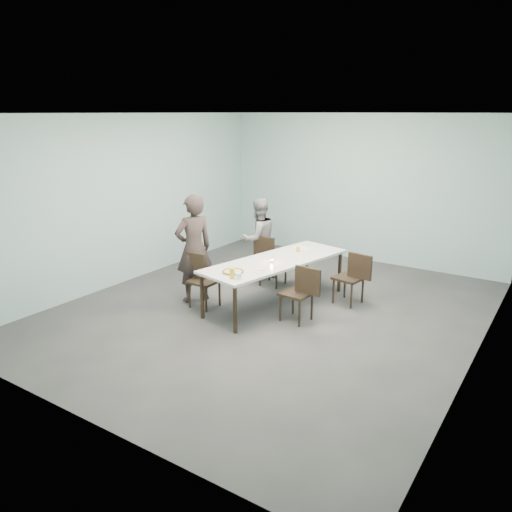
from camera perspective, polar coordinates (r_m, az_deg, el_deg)
The scene contains 16 objects.
ground at distance 7.92m, azimuth 1.65°, elevation -6.27°, with size 7.00×7.00×0.00m, color #333335.
room_shell at distance 7.38m, azimuth 1.78°, elevation 8.42°, with size 6.02×7.02×3.01m.
table at distance 7.97m, azimuth 2.28°, elevation -0.82°, with size 1.43×2.73×0.75m.
chair_near_left at distance 8.00m, azimuth -6.40°, elevation -2.29°, with size 0.61×0.42×0.87m.
chair_far_left at distance 8.96m, azimuth 1.51°, elevation -0.15°, with size 0.62×0.43×0.87m.
chair_near_right at distance 7.37m, azimuth 5.18°, elevation -3.89°, with size 0.63×0.45×0.87m.
chair_far_right at distance 8.15m, azimuth 11.04°, elevation -2.13°, with size 0.64×0.48×0.87m.
diner_near at distance 8.14m, azimuth -7.13°, elevation 0.84°, with size 0.65×0.42×1.77m, color black.
diner_far at distance 9.21m, azimuth 0.29°, elevation 1.98°, with size 0.74×0.58×1.52m, color slate.
pizza at distance 7.30m, azimuth -2.65°, elevation -1.82°, with size 0.34×0.34×0.04m.
side_plate at distance 7.49m, azimuth 0.50°, elevation -1.44°, with size 0.18×0.18×0.01m, color white.
beer_glass at distance 7.04m, azimuth -2.75°, elevation -2.02°, with size 0.08×0.08×0.15m, color gold.
water_tumbler at distance 7.01m, azimuth -1.98°, elevation -2.34°, with size 0.08×0.08×0.09m, color silver.
tealight at distance 7.79m, azimuth 1.78°, elevation -0.62°, with size 0.06×0.06×0.05m.
amber_tumbler at distance 8.44m, azimuth 4.80°, elevation 0.79°, with size 0.07×0.07×0.08m, color gold.
menu at distance 8.66m, azimuth 5.25°, elevation 0.92°, with size 0.30×0.22×0.01m, color silver.
Camera 1 is at (3.82, -6.24, 3.02)m, focal length 35.00 mm.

